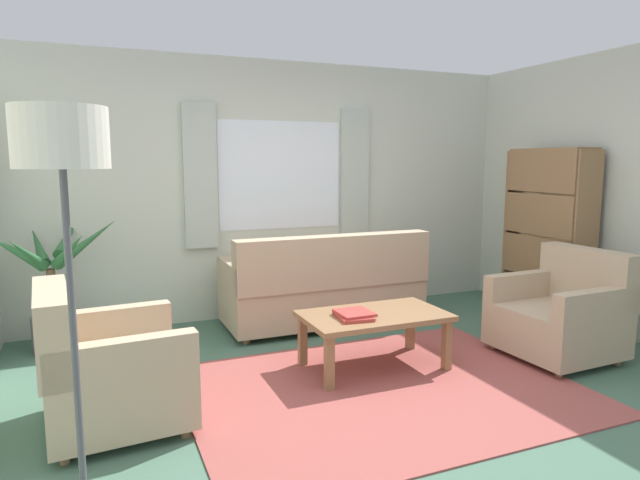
{
  "coord_description": "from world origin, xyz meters",
  "views": [
    {
      "loc": [
        -1.82,
        -3.2,
        1.59
      ],
      "look_at": [
        -0.19,
        0.7,
        0.98
      ],
      "focal_mm": 30.78,
      "sensor_mm": 36.0,
      "label": 1
    }
  ],
  "objects_px": {
    "bookshelf": "(548,234)",
    "book_stack_on_table": "(354,315)",
    "standing_lamp": "(63,176)",
    "armchair_left": "(105,370)",
    "couch": "(325,289)",
    "armchair_right": "(562,314)",
    "coffee_table": "(374,320)",
    "potted_plant": "(54,294)"
  },
  "relations": [
    {
      "from": "coffee_table",
      "to": "bookshelf",
      "type": "xyz_separation_m",
      "value": [
        2.21,
        0.5,
        0.5
      ]
    },
    {
      "from": "couch",
      "to": "standing_lamp",
      "type": "xyz_separation_m",
      "value": [
        -2.15,
        -2.39,
        1.17
      ]
    },
    {
      "from": "coffee_table",
      "to": "standing_lamp",
      "type": "xyz_separation_m",
      "value": [
        -2.05,
        -1.21,
        1.15
      ]
    },
    {
      "from": "book_stack_on_table",
      "to": "potted_plant",
      "type": "bearing_deg",
      "value": 144.88
    },
    {
      "from": "armchair_left",
      "to": "armchair_right",
      "type": "xyz_separation_m",
      "value": [
        3.48,
        -0.14,
        0.0
      ]
    },
    {
      "from": "book_stack_on_table",
      "to": "bookshelf",
      "type": "distance_m",
      "value": 2.5
    },
    {
      "from": "bookshelf",
      "to": "book_stack_on_table",
      "type": "bearing_deg",
      "value": 102.78
    },
    {
      "from": "potted_plant",
      "to": "standing_lamp",
      "type": "distance_m",
      "value": 2.84
    },
    {
      "from": "book_stack_on_table",
      "to": "potted_plant",
      "type": "relative_size",
      "value": 0.28
    },
    {
      "from": "bookshelf",
      "to": "standing_lamp",
      "type": "relative_size",
      "value": 0.95
    },
    {
      "from": "book_stack_on_table",
      "to": "armchair_left",
      "type": "bearing_deg",
      "value": -174.75
    },
    {
      "from": "couch",
      "to": "potted_plant",
      "type": "xyz_separation_m",
      "value": [
        -2.38,
        0.24,
        0.12
      ]
    },
    {
      "from": "couch",
      "to": "armchair_right",
      "type": "height_order",
      "value": "couch"
    },
    {
      "from": "armchair_left",
      "to": "potted_plant",
      "type": "height_order",
      "value": "potted_plant"
    },
    {
      "from": "armchair_right",
      "to": "standing_lamp",
      "type": "distance_m",
      "value": 3.89
    },
    {
      "from": "coffee_table",
      "to": "potted_plant",
      "type": "height_order",
      "value": "potted_plant"
    },
    {
      "from": "armchair_left",
      "to": "bookshelf",
      "type": "xyz_separation_m",
      "value": [
        4.14,
        0.71,
        0.52
      ]
    },
    {
      "from": "book_stack_on_table",
      "to": "standing_lamp",
      "type": "relative_size",
      "value": 0.18
    },
    {
      "from": "bookshelf",
      "to": "standing_lamp",
      "type": "xyz_separation_m",
      "value": [
        -4.26,
        -1.71,
        0.66
      ]
    },
    {
      "from": "potted_plant",
      "to": "bookshelf",
      "type": "height_order",
      "value": "bookshelf"
    },
    {
      "from": "book_stack_on_table",
      "to": "coffee_table",
      "type": "bearing_deg",
      "value": 13.65
    },
    {
      "from": "couch",
      "to": "bookshelf",
      "type": "bearing_deg",
      "value": 162.09
    },
    {
      "from": "coffee_table",
      "to": "armchair_right",
      "type": "bearing_deg",
      "value": -12.67
    },
    {
      "from": "armchair_left",
      "to": "couch",
      "type": "bearing_deg",
      "value": -60.09
    },
    {
      "from": "armchair_right",
      "to": "standing_lamp",
      "type": "xyz_separation_m",
      "value": [
        -3.6,
        -0.87,
        1.18
      ]
    },
    {
      "from": "coffee_table",
      "to": "standing_lamp",
      "type": "bearing_deg",
      "value": -149.39
    },
    {
      "from": "armchair_right",
      "to": "bookshelf",
      "type": "bearing_deg",
      "value": 139.92
    },
    {
      "from": "coffee_table",
      "to": "bookshelf",
      "type": "bearing_deg",
      "value": 12.7
    },
    {
      "from": "couch",
      "to": "coffee_table",
      "type": "height_order",
      "value": "couch"
    },
    {
      "from": "armchair_right",
      "to": "coffee_table",
      "type": "bearing_deg",
      "value": -104.84
    },
    {
      "from": "potted_plant",
      "to": "bookshelf",
      "type": "bearing_deg",
      "value": -11.57
    },
    {
      "from": "couch",
      "to": "potted_plant",
      "type": "distance_m",
      "value": 2.39
    },
    {
      "from": "bookshelf",
      "to": "standing_lamp",
      "type": "height_order",
      "value": "standing_lamp"
    },
    {
      "from": "armchair_left",
      "to": "bookshelf",
      "type": "bearing_deg",
      "value": -84.85
    },
    {
      "from": "coffee_table",
      "to": "standing_lamp",
      "type": "relative_size",
      "value": 0.61
    },
    {
      "from": "standing_lamp",
      "to": "coffee_table",
      "type": "bearing_deg",
      "value": 30.61
    },
    {
      "from": "bookshelf",
      "to": "couch",
      "type": "bearing_deg",
      "value": 72.09
    },
    {
      "from": "couch",
      "to": "armchair_left",
      "type": "xyz_separation_m",
      "value": [
        -2.03,
        -1.39,
        -0.01
      ]
    },
    {
      "from": "armchair_left",
      "to": "bookshelf",
      "type": "distance_m",
      "value": 4.23
    },
    {
      "from": "book_stack_on_table",
      "to": "bookshelf",
      "type": "bearing_deg",
      "value": 12.78
    },
    {
      "from": "armchair_left",
      "to": "armchair_right",
      "type": "bearing_deg",
      "value": -96.83
    },
    {
      "from": "armchair_right",
      "to": "potted_plant",
      "type": "distance_m",
      "value": 4.22
    }
  ]
}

